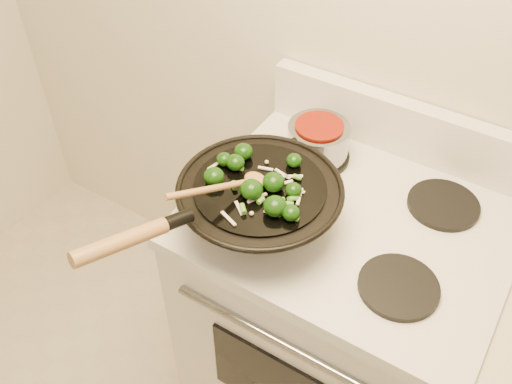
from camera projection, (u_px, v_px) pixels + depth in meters
The scene contains 5 objects.
stove at pixel (336, 317), 1.73m from camera, with size 0.78×0.67×1.08m.
wok at pixel (258, 203), 1.34m from camera, with size 0.39×0.63×0.21m.
stirfry at pixel (258, 181), 1.29m from camera, with size 0.27×0.26×0.05m.
wooden_spoon at pixel (231, 185), 1.26m from camera, with size 0.12×0.26×0.10m.
saucepan at pixel (318, 140), 1.53m from camera, with size 0.17×0.26×0.10m.
Camera 1 is at (0.15, 0.21, 1.95)m, focal length 40.00 mm.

